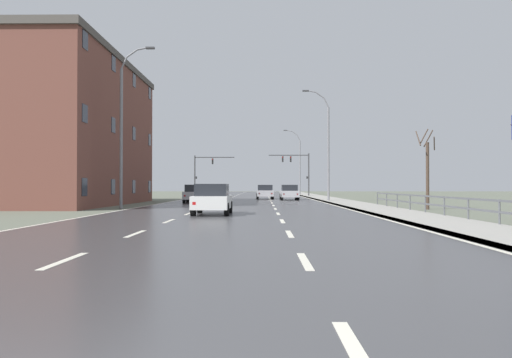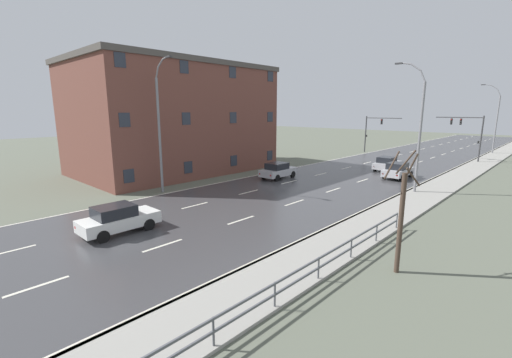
% 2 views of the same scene
% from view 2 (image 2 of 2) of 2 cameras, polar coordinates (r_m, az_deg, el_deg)
% --- Properties ---
extents(ground_plane, '(160.00, 160.00, 0.12)m').
position_cam_2_polar(ground_plane, '(37.06, 16.34, 0.79)').
color(ground_plane, '#5B6051').
extents(road_asphalt_strip, '(14.00, 120.00, 0.03)m').
position_cam_2_polar(road_asphalt_strip, '(47.94, 22.93, 2.79)').
color(road_asphalt_strip, '#3D3D3F').
rests_on(road_asphalt_strip, ground).
extents(sidewalk_right, '(3.00, 120.00, 0.12)m').
position_cam_2_polar(sidewalk_right, '(45.75, 32.83, 1.53)').
color(sidewalk_right, gray).
rests_on(sidewalk_right, ground).
extents(guardrail, '(0.07, 26.48, 1.00)m').
position_cam_2_polar(guardrail, '(10.20, -7.28, -23.66)').
color(guardrail, '#515459').
rests_on(guardrail, ground).
extents(street_lamp_midground, '(2.48, 0.24, 10.34)m').
position_cam_2_polar(street_lamp_midground, '(29.52, 25.86, 7.49)').
color(street_lamp_midground, slate).
rests_on(street_lamp_midground, ground).
extents(street_lamp_distant, '(2.73, 0.24, 10.55)m').
position_cam_2_polar(street_lamp_distant, '(63.37, 35.58, 8.15)').
color(street_lamp_distant, slate).
rests_on(street_lamp_distant, ground).
extents(street_lamp_left_bank, '(2.24, 0.24, 10.49)m').
position_cam_2_polar(street_lamp_left_bank, '(27.81, -16.00, 8.22)').
color(street_lamp_left_bank, slate).
rests_on(street_lamp_left_bank, ground).
extents(traffic_signal_right, '(5.59, 0.36, 5.94)m').
position_cam_2_polar(traffic_signal_right, '(51.72, 32.51, 7.06)').
color(traffic_signal_right, '#38383A').
rests_on(traffic_signal_right, ground).
extents(traffic_signal_left, '(5.62, 0.36, 5.69)m').
position_cam_2_polar(traffic_signal_left, '(56.43, 19.19, 8.14)').
color(traffic_signal_left, '#38383A').
rests_on(traffic_signal_left, ground).
extents(car_far_left, '(1.84, 4.10, 1.57)m').
position_cam_2_polar(car_far_left, '(19.81, -22.38, -6.26)').
color(car_far_left, silver).
rests_on(car_far_left, ground).
extents(car_mid_centre, '(1.88, 4.12, 1.57)m').
position_cam_2_polar(car_mid_centre, '(35.80, 22.96, 1.38)').
color(car_mid_centre, '#B7B7BC').
rests_on(car_mid_centre, ground).
extents(car_near_right, '(1.92, 4.14, 1.57)m').
position_cam_2_polar(car_near_right, '(39.85, 21.39, 2.45)').
color(car_near_right, '#B7B7BC').
rests_on(car_near_right, ground).
extents(car_near_left, '(1.94, 4.15, 1.57)m').
position_cam_2_polar(car_near_left, '(32.98, 3.78, 1.48)').
color(car_near_left, '#B7B7BC').
rests_on(car_near_left, ground).
extents(brick_building, '(12.89, 20.09, 11.41)m').
position_cam_2_polar(brick_building, '(38.20, -13.73, 9.96)').
color(brick_building, brown).
rests_on(brick_building, ground).
extents(bare_tree_mid, '(1.17, 1.20, 5.08)m').
position_cam_2_polar(bare_tree_mid, '(14.75, 23.42, -5.94)').
color(bare_tree_mid, '#423328').
rests_on(bare_tree_mid, ground).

